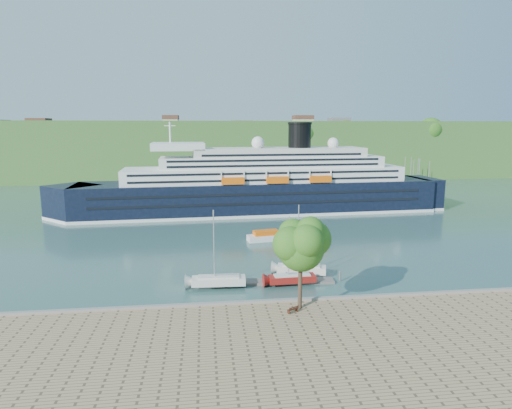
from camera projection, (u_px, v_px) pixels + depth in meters
name	position (u px, v px, depth m)	size (l,w,h in m)	color
ground	(264.00, 310.00, 51.22)	(400.00, 400.00, 0.00)	#2E5250
far_hillside	(219.00, 149.00, 190.71)	(400.00, 50.00, 24.00)	#3D6026
quay_coping	(264.00, 301.00, 50.82)	(220.00, 0.50, 0.30)	slate
cruise_ship	(258.00, 168.00, 107.67)	(101.86, 14.83, 22.87)	black
park_bench	(293.00, 309.00, 47.94)	(1.34, 0.55, 0.86)	#3F1E12
promenade_tree	(301.00, 260.00, 48.22)	(7.03, 7.03, 11.65)	#265F19
floating_pontoon	(273.00, 282.00, 59.94)	(17.13, 2.09, 0.38)	slate
sailboat_white_near	(218.00, 251.00, 57.11)	(8.01, 2.22, 10.34)	silver
sailboat_red	(292.00, 253.00, 58.31)	(7.18, 2.00, 9.28)	maroon
sailboat_white_far	(302.00, 243.00, 61.97)	(7.83, 2.17, 10.11)	silver
tender_launch	(266.00, 235.00, 82.26)	(7.22, 2.47, 1.99)	#E85E0D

